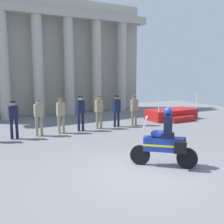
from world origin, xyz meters
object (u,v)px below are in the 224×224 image
at_px(officer_in_row_1, 14,117).
at_px(officer_in_row_5, 99,109).
at_px(motorcycle_with_rider, 166,142).
at_px(reviewing_stand, 172,115).
at_px(officer_in_row_2, 39,115).
at_px(officer_in_row_4, 81,111).
at_px(officer_in_row_6, 117,108).
at_px(officer_in_row_3, 61,113).
at_px(officer_in_row_7, 134,108).

xyz_separation_m(officer_in_row_1, officer_in_row_5, (4.20, 0.11, 0.03)).
bearing_deg(motorcycle_with_rider, reviewing_stand, -91.49).
bearing_deg(officer_in_row_2, officer_in_row_4, 176.66).
bearing_deg(officer_in_row_6, officer_in_row_1, -3.62).
xyz_separation_m(officer_in_row_6, motorcycle_with_rider, (-1.57, -5.92, -0.20)).
bearing_deg(officer_in_row_3, officer_in_row_2, -2.59).
relative_size(officer_in_row_3, officer_in_row_5, 0.98).
height_order(officer_in_row_4, officer_in_row_7, officer_in_row_4).
distance_m(officer_in_row_1, officer_in_row_3, 2.16).
relative_size(officer_in_row_3, officer_in_row_6, 1.00).
xyz_separation_m(officer_in_row_1, officer_in_row_6, (5.24, 0.09, -0.00)).
bearing_deg(motorcycle_with_rider, officer_in_row_6, -63.84).
bearing_deg(officer_in_row_2, reviewing_stand, 177.67).
xyz_separation_m(officer_in_row_3, motorcycle_with_rider, (1.51, -5.90, -0.21)).
height_order(officer_in_row_1, officer_in_row_6, officer_in_row_6).
height_order(officer_in_row_7, motorcycle_with_rider, motorcycle_with_rider).
bearing_deg(reviewing_stand, officer_in_row_6, -176.18).
height_order(officer_in_row_2, officer_in_row_6, same).
relative_size(reviewing_stand, officer_in_row_6, 1.85).
bearing_deg(officer_in_row_1, reviewing_stand, 177.61).
relative_size(officer_in_row_2, officer_in_row_4, 0.97).
bearing_deg(officer_in_row_4, officer_in_row_2, -3.34).
height_order(officer_in_row_2, officer_in_row_4, officer_in_row_4).
bearing_deg(officer_in_row_1, officer_in_row_4, 176.84).
bearing_deg(officer_in_row_6, motorcycle_with_rider, 70.51).
height_order(officer_in_row_5, officer_in_row_6, officer_in_row_5).
bearing_deg(officer_in_row_1, officer_in_row_7, 174.77).
relative_size(officer_in_row_7, motorcycle_with_rider, 0.87).
height_order(officer_in_row_1, officer_in_row_2, officer_in_row_2).
bearing_deg(officer_in_row_2, officer_in_row_3, 177.41).
bearing_deg(officer_in_row_7, motorcycle_with_rider, 61.20).
height_order(officer_in_row_3, motorcycle_with_rider, motorcycle_with_rider).
xyz_separation_m(officer_in_row_6, officer_in_row_7, (1.02, -0.16, -0.02)).
relative_size(reviewing_stand, officer_in_row_1, 1.85).
distance_m(officer_in_row_7, motorcycle_with_rider, 6.32).
bearing_deg(officer_in_row_6, officer_in_row_2, -3.83).
bearing_deg(officer_in_row_4, officer_in_row_5, 177.03).
xyz_separation_m(reviewing_stand, officer_in_row_5, (-5.15, -0.26, 0.73)).
relative_size(officer_in_row_3, motorcycle_with_rider, 0.90).
height_order(officer_in_row_6, motorcycle_with_rider, motorcycle_with_rider).
distance_m(reviewing_stand, officer_in_row_1, 9.38).
distance_m(officer_in_row_1, officer_in_row_2, 1.10).
bearing_deg(reviewing_stand, motorcycle_with_rider, -132.51).
bearing_deg(reviewing_stand, officer_in_row_3, -177.65).
relative_size(officer_in_row_4, officer_in_row_7, 1.06).
bearing_deg(officer_in_row_3, officer_in_row_6, 175.74).
xyz_separation_m(officer_in_row_3, officer_in_row_4, (1.01, 0.01, 0.03)).
bearing_deg(officer_in_row_4, officer_in_row_3, -4.12).
xyz_separation_m(officer_in_row_2, officer_in_row_4, (2.08, 0.05, 0.03)).
distance_m(officer_in_row_3, officer_in_row_7, 4.10).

